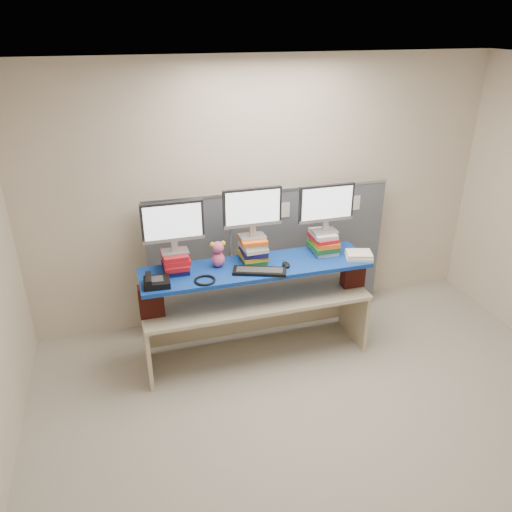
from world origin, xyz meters
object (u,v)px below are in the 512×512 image
object	(u,v)px
desk	(256,309)
monitor_center	(252,210)
monitor_left	(173,225)
blue_board	(256,267)
monitor_right	(326,206)
keyboard	(260,271)
desk_phone	(156,282)

from	to	relation	value
desk	monitor_center	world-z (taller)	monitor_center
desk	monitor_left	size ratio (longest dim) A/B	3.96
blue_board	monitor_right	size ratio (longest dim) A/B	3.92
keyboard	blue_board	bearing A→B (deg)	107.19
blue_board	desk_phone	world-z (taller)	desk_phone
monitor_right	monitor_left	bearing A→B (deg)	180.00
monitor_right	keyboard	world-z (taller)	monitor_right
desk_phone	blue_board	bearing A→B (deg)	10.55
desk	monitor_left	bearing A→B (deg)	170.75
monitor_center	desk_phone	distance (m)	1.08
monitor_left	monitor_center	bearing A→B (deg)	-0.00
desk	keyboard	distance (m)	0.51
desk_phone	monitor_left	bearing A→B (deg)	51.97
desk_phone	desk	bearing A→B (deg)	10.55
desk	keyboard	world-z (taller)	keyboard
monitor_left	keyboard	size ratio (longest dim) A/B	1.08
desk	blue_board	bearing A→B (deg)	-0.29
desk	desk_phone	xyz separation A→B (m)	(-0.94, -0.13, 0.51)
monitor_center	blue_board	bearing A→B (deg)	-90.36
keyboard	desk	bearing A→B (deg)	107.19
monitor_left	monitor_center	world-z (taller)	monitor_center
blue_board	desk_phone	xyz separation A→B (m)	(-0.94, -0.13, 0.05)
blue_board	monitor_right	distance (m)	0.89
monitor_center	desk	bearing A→B (deg)	-90.36
blue_board	monitor_right	xyz separation A→B (m)	(0.73, 0.12, 0.50)
monitor_left	monitor_right	size ratio (longest dim) A/B	1.00
monitor_left	desk	bearing A→B (deg)	-9.25
blue_board	monitor_left	size ratio (longest dim) A/B	3.92
monitor_right	desk_phone	xyz separation A→B (m)	(-1.67, -0.25, -0.44)
monitor_right	keyboard	xyz separation A→B (m)	(-0.74, -0.26, -0.46)
monitor_center	keyboard	bearing A→B (deg)	-91.81
monitor_left	keyboard	world-z (taller)	monitor_left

